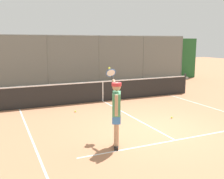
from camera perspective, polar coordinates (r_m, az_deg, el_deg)
ground_plane at (r=8.76m, az=9.18°, el=-8.41°), size 60.00×60.00×0.00m
court_line_markings at (r=7.78m, az=14.44°, el=-11.03°), size 7.56×10.08×0.01m
fence_backdrop at (r=17.32m, az=-8.62°, el=5.89°), size 19.46×1.37×3.17m
tennis_net at (r=12.48m, az=-2.00°, el=-0.29°), size 9.71×0.09×1.07m
tennis_player at (r=6.98m, az=0.94°, el=-4.24°), size 0.59×1.40×2.05m
tennis_ball_near_baseline at (r=10.06m, az=12.70°, el=-5.86°), size 0.07×0.07×0.07m
tennis_ball_by_sideline at (r=10.72m, az=-7.90°, el=-4.69°), size 0.07×0.07×0.07m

